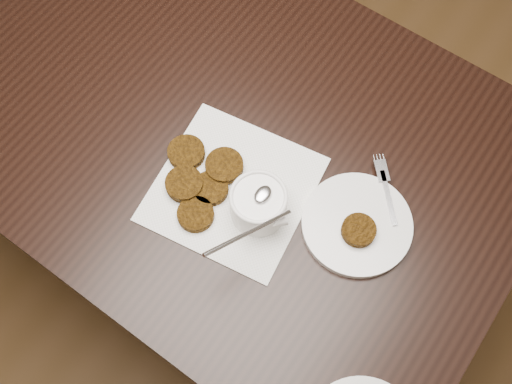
# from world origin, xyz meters

# --- Properties ---
(floor) EXTENTS (4.00, 4.00, 0.00)m
(floor) POSITION_xyz_m (0.00, 0.00, 0.00)
(floor) COLOR #51361B
(floor) RESTS_ON ground
(table) EXTENTS (1.27, 0.81, 0.75)m
(table) POSITION_xyz_m (-0.05, 0.10, 0.38)
(table) COLOR black
(table) RESTS_ON floor
(napkin) EXTENTS (0.31, 0.31, 0.00)m
(napkin) POSITION_xyz_m (0.08, -0.00, 0.75)
(napkin) COLOR white
(napkin) RESTS_ON table
(sauce_ramekin) EXTENTS (0.15, 0.15, 0.14)m
(sauce_ramekin) POSITION_xyz_m (0.15, -0.01, 0.82)
(sauce_ramekin) COLOR white
(sauce_ramekin) RESTS_ON napkin
(patty_cluster) EXTENTS (0.23, 0.23, 0.02)m
(patty_cluster) POSITION_xyz_m (0.03, -0.03, 0.76)
(patty_cluster) COLOR brown
(patty_cluster) RESTS_ON napkin
(plate_with_patty) EXTENTS (0.28, 0.28, 0.03)m
(plate_with_patty) POSITION_xyz_m (0.31, 0.07, 0.76)
(plate_with_patty) COLOR white
(plate_with_patty) RESTS_ON table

